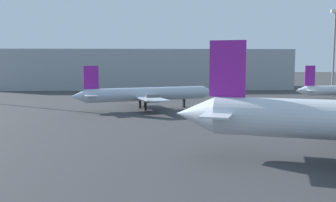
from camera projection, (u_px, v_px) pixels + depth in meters
airplane_distant at (147, 94)px, 67.95m from camera, size 27.16×19.14×8.05m
light_mast_right at (334, 48)px, 92.10m from camera, size 2.40×0.50×21.60m
terminal_building at (144, 69)px, 124.44m from camera, size 93.70×25.27×12.63m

